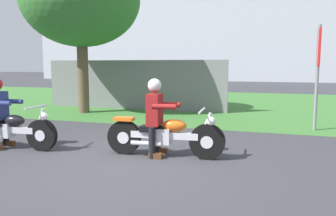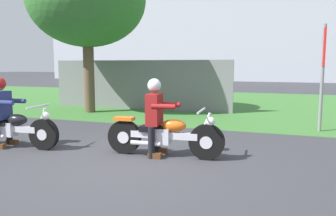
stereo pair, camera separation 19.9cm
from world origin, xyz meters
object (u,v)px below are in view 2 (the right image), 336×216
at_px(motorcycle_lead, 164,135).
at_px(rider_follow, 2,107).
at_px(tree_roadside, 87,0).
at_px(motorcycle_follow, 10,128).
at_px(rider_lead, 155,111).
at_px(sign_banner, 323,61).

bearing_deg(motorcycle_lead, rider_follow, -177.23).
bearing_deg(tree_roadside, motorcycle_follow, -74.65).
distance_m(motorcycle_lead, rider_lead, 0.46).
xyz_separation_m(rider_lead, tree_roadside, (-4.30, 4.51, 2.97)).
relative_size(motorcycle_lead, motorcycle_follow, 1.00).
xyz_separation_m(rider_follow, tree_roadside, (-1.18, 4.91, 2.98)).
distance_m(rider_lead, tree_roadside, 6.90).
relative_size(motorcycle_lead, rider_lead, 1.55).
distance_m(rider_follow, sign_banner, 7.27).
bearing_deg(rider_lead, motorcycle_follow, -176.82).
height_order(motorcycle_follow, sign_banner, sign_banner).
bearing_deg(rider_lead, sign_banner, 45.71).
xyz_separation_m(motorcycle_follow, sign_banner, (5.89, 3.90, 1.35)).
height_order(motorcycle_lead, rider_follow, rider_follow).
bearing_deg(sign_banner, motorcycle_follow, -146.54).
relative_size(rider_lead, motorcycle_follow, 0.65).
relative_size(tree_roadside, sign_banner, 2.07).
distance_m(motorcycle_lead, tree_roadside, 7.20).
xyz_separation_m(rider_lead, sign_banner, (2.94, 3.51, 0.91)).
relative_size(rider_lead, sign_banner, 0.53).
xyz_separation_m(motorcycle_lead, sign_banner, (2.77, 3.50, 1.34)).
height_order(motorcycle_lead, sign_banner, sign_banner).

